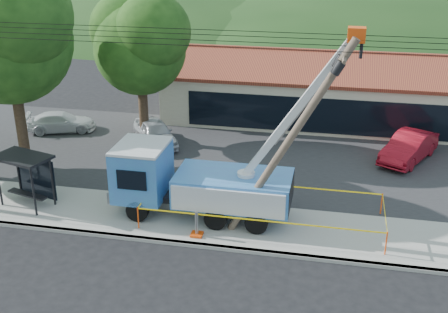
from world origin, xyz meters
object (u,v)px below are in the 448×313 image
car_red (407,162)px  bus_shelter (27,168)px  leaning_pole (295,132)px  car_silver (156,146)px  car_white (62,133)px  utility_truck (197,180)px

car_red → bus_shelter: bearing=-125.5°
leaning_pole → bus_shelter: (-12.14, 0.43, -2.80)m
car_silver → car_red: (14.51, 0.49, 0.00)m
bus_shelter → car_red: (17.80, 9.08, -1.95)m
car_red → car_white: size_ratio=1.12×
car_white → car_red: bearing=-110.4°
bus_shelter → car_red: size_ratio=0.61×
utility_truck → leaning_pole: bearing=-12.9°
bus_shelter → car_white: size_ratio=0.68×
car_silver → car_white: (-6.55, 0.99, 0.00)m
leaning_pole → car_red: 12.04m
car_red → car_white: car_red is taller
leaning_pole → bus_shelter: 12.47m
leaning_pole → car_silver: (-8.85, 9.02, -4.75)m
utility_truck → bus_shelter: 7.91m
utility_truck → car_silver: utility_truck is taller
bus_shelter → utility_truck: bearing=19.9°
car_silver → car_red: car_red is taller
car_white → bus_shelter: bearing=179.7°
leaning_pole → car_white: leaning_pole is taller
utility_truck → bus_shelter: bearing=-176.0°
car_red → car_white: (-21.06, 0.50, 0.00)m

